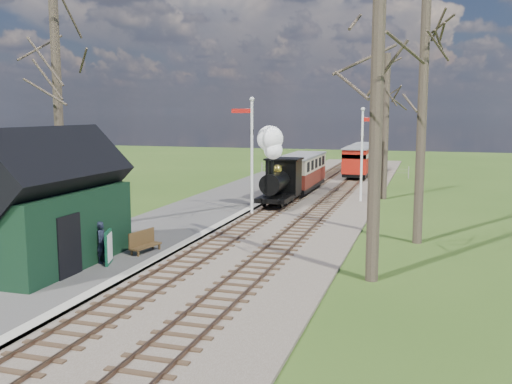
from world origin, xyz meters
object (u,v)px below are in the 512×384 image
red_carriage_a (357,161)px  person (102,242)px  semaphore_near (251,147)px  semaphore_far (363,147)px  red_carriage_b (365,156)px  bench (144,242)px  sign_board (109,247)px  station_shed (47,206)px  locomotive (278,172)px  coach (301,171)px

red_carriage_a → person: red_carriage_a is taller
red_carriage_a → semaphore_near: bearing=-100.4°
semaphore_far → red_carriage_b: size_ratio=1.16×
semaphore_near → bench: size_ratio=4.16×
sign_board → person: 0.36m
semaphore_near → red_carriage_b: bearing=81.9°
person → semaphore_near: bearing=-12.6°
station_shed → person: bearing=25.7°
station_shed → locomotive: 15.43m
bench → person: (-0.67, -1.78, 0.35)m
locomotive → bench: locomotive is taller
locomotive → person: (-2.70, -14.06, -1.15)m
person → red_carriage_a: bearing=-13.0°
coach → person: coach is taller
semaphore_near → bench: bearing=-97.7°
coach → bench: bearing=-96.4°
station_shed → coach: (4.30, 20.88, -0.74)m
semaphore_near → red_carriage_b: size_ratio=1.26×
locomotive → red_carriage_a: bearing=80.4°
sign_board → person: size_ratio=0.81×
red_carriage_b → bench: (-4.65, -33.23, -0.87)m
red_carriage_a → sign_board: 30.03m
semaphore_near → locomotive: bearing=75.0°
semaphore_near → semaphore_far: 7.91m
station_shed → bench: (2.25, 2.54, -1.68)m
red_carriage_b → sign_board: size_ratio=4.15×
bench → coach: bearing=83.6°
coach → locomotive: bearing=-90.1°
coach → bench: (-2.05, -18.34, -0.94)m
semaphore_far → bench: semaphore_far is taller
locomotive → red_carriage_a: (2.61, 15.45, -0.63)m
station_shed → red_carriage_b: bearing=79.1°
coach → red_carriage_a: (2.60, 9.39, -0.07)m
semaphore_far → coach: semaphore_far is taller
semaphore_near → semaphore_far: bearing=49.4°
semaphore_near → sign_board: semaphore_near is taller
station_shed → semaphore_near: size_ratio=1.01×
semaphore_near → red_carriage_b: (3.37, 23.77, -2.17)m
semaphore_far → sign_board: bearing=-111.3°
station_shed → red_carriage_a: bearing=77.2°
semaphore_near → sign_board: 11.79m
station_shed → red_carriage_b: station_shed is taller
locomotive → person: size_ratio=3.08×
person → red_carriage_b: bearing=-11.4°
semaphore_near → red_carriage_a: (3.37, 18.27, -2.17)m
station_shed → person: (1.59, 0.76, -1.33)m
semaphore_near → coach: (0.77, 8.88, -2.10)m
semaphore_far → person: bearing=-112.3°
station_shed → bench: station_shed is taller
locomotive → red_carriage_a: size_ratio=0.92×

